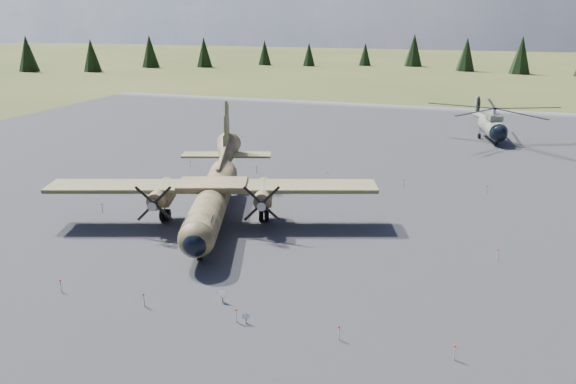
% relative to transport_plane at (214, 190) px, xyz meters
% --- Properties ---
extents(ground, '(500.00, 500.00, 0.00)m').
position_rel_transport_plane_xyz_m(ground, '(6.32, -1.68, -2.58)').
color(ground, brown).
rests_on(ground, ground).
extents(apron, '(120.00, 120.00, 0.04)m').
position_rel_transport_plane_xyz_m(apron, '(6.32, 8.32, -2.58)').
color(apron, '#5D5D62').
rests_on(apron, ground).
extents(transport_plane, '(26.76, 23.85, 8.97)m').
position_rel_transport_plane_xyz_m(transport_plane, '(0.00, 0.00, 0.00)').
color(transport_plane, '#404223').
rests_on(transport_plane, ground).
extents(helicopter_near, '(21.93, 23.36, 4.70)m').
position_rel_transport_plane_xyz_m(helicopter_near, '(23.28, 40.15, 0.76)').
color(helicopter_near, gray).
rests_on(helicopter_near, ground).
extents(info_placard_left, '(0.48, 0.21, 0.75)m').
position_rel_transport_plane_xyz_m(info_placard_left, '(6.61, -13.31, -2.07)').
color(info_placard_left, gray).
rests_on(info_placard_left, ground).
extents(info_placard_right, '(0.44, 0.26, 0.64)m').
position_rel_transport_plane_xyz_m(info_placard_right, '(8.91, -15.17, -2.15)').
color(info_placard_right, gray).
rests_on(info_placard_right, ground).
extents(barrier_fence, '(33.12, 29.62, 0.85)m').
position_rel_transport_plane_xyz_m(barrier_fence, '(5.86, -1.76, -2.07)').
color(barrier_fence, white).
rests_on(barrier_fence, ground).
extents(treeline, '(309.94, 317.63, 10.96)m').
position_rel_transport_plane_xyz_m(treeline, '(6.51, -4.32, 2.29)').
color(treeline, black).
rests_on(treeline, ground).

